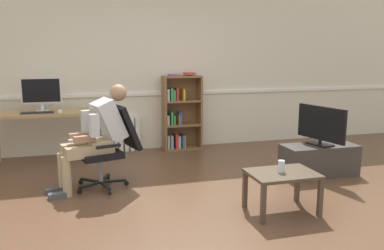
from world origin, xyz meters
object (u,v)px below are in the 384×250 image
Objects in this scene: bookshelf at (180,115)px; drinking_glass at (281,166)px; computer_mouse at (60,111)px; office_chair at (112,143)px; computer_desk at (40,119)px; radiator at (118,135)px; imac_monitor at (41,92)px; keyboard at (37,113)px; person_seated at (96,134)px; tv_stand at (319,160)px; coffee_table at (282,178)px; tv_screen at (321,125)px.

bookshelf reaches higher than drinking_glass.
computer_mouse is 0.10× the size of office_chair.
bookshelf is (2.13, 0.29, -0.07)m from computer_desk.
drinking_glass is at bearing -65.67° from radiator.
office_chair is 8.09× the size of drinking_glass.
computer_desk is 13.50× the size of computer_mouse.
keyboard is at bearing -102.96° from imac_monitor.
person_seated is 2.87m from tv_stand.
imac_monitor reaches higher than coffee_table.
office_chair is 1.29× the size of tv_screen.
tv_screen reaches higher than computer_desk.
tv_stand is at bearing 90.00° from tv_screen.
radiator is at bearing 174.37° from bookshelf.
imac_monitor is 2.16m from bookshelf.
coffee_table is (0.34, -2.86, -0.22)m from bookshelf.
tv_screen is 1.13× the size of coffee_table.
imac_monitor reaches higher than radiator.
radiator is 3.15m from tv_screen.
office_chair is at bearing -51.06° from keyboard.
computer_mouse is 0.14× the size of radiator.
computer_mouse is 1.29m from person_seated.
office_chair is at bearing -61.97° from computer_mouse.
computer_mouse is 1.90m from bookshelf.
computer_desk is 11.17× the size of drinking_glass.
bookshelf is (2.10, 0.21, -0.46)m from imac_monitor.
drinking_glass is at bearing 35.30° from office_chair.
tv_stand is at bearing 41.84° from drinking_glass.
keyboard is 3.85m from tv_screen.
imac_monitor is 0.57× the size of tv_stand.
coffee_table is at bearing -83.24° from bookshelf.
office_chair is (0.87, -1.35, -0.51)m from imac_monitor.
bookshelf reaches higher than tv_stand.
keyboard is 0.65× the size of coffee_table.
tv_screen is at bearing -22.07° from keyboard.
computer_desk is 0.18m from keyboard.
bookshelf is 1.06m from radiator.
computer_mouse is (0.28, -0.12, 0.12)m from computer_desk.
computer_desk is 1.10× the size of person_seated.
person_seated is at bearing -90.00° from office_chair.
imac_monitor is 0.35m from keyboard.
imac_monitor reaches higher than tv_stand.
tv_stand is at bearing 42.31° from coffee_table.
keyboard is at bearing -176.21° from computer_mouse.
bookshelf is (1.85, 0.41, -0.19)m from computer_mouse.
computer_desk is 1.51m from person_seated.
keyboard is at bearing 54.40° from tv_screen.
tv_screen reaches higher than keyboard.
radiator is at bearing 140.80° from tv_stand.
computer_desk is 2.01× the size of coffee_table.
keyboard is at bearing -163.08° from person_seated.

